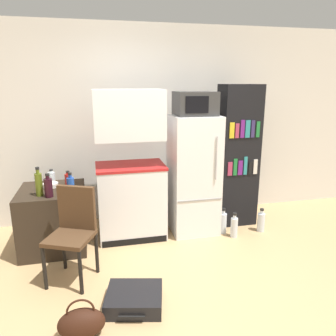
{
  "coord_description": "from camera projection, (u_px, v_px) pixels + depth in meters",
  "views": [
    {
      "loc": [
        -0.78,
        -2.54,
        1.9
      ],
      "look_at": [
        -0.0,
        0.85,
        0.99
      ],
      "focal_mm": 35.0,
      "sensor_mm": 36.0,
      "label": 1
    }
  ],
  "objects": [
    {
      "name": "ground_plane",
      "position": [
        189.0,
        293.0,
        3.04
      ],
      "size": [
        24.0,
        24.0,
        0.0
      ],
      "primitive_type": "plane",
      "color": "tan"
    },
    {
      "name": "bottle_clear_short",
      "position": [
        52.0,
        177.0,
        3.99
      ],
      "size": [
        0.08,
        0.08,
        0.16
      ],
      "color": "silver",
      "rests_on": "side_table"
    },
    {
      "name": "bowl",
      "position": [
        51.0,
        185.0,
        3.82
      ],
      "size": [
        0.17,
        0.17,
        0.05
      ],
      "color": "silver",
      "rests_on": "side_table"
    },
    {
      "name": "water_bottle_middle",
      "position": [
        234.0,
        227.0,
        4.12
      ],
      "size": [
        0.09,
        0.09,
        0.32
      ],
      "color": "silver",
      "rests_on": "ground_plane"
    },
    {
      "name": "suitcase_large_flat",
      "position": [
        134.0,
        299.0,
        2.86
      ],
      "size": [
        0.56,
        0.51,
        0.14
      ],
      "rotation": [
        0.0,
        0.0,
        -0.22
      ],
      "color": "black",
      "rests_on": "ground_plane"
    },
    {
      "name": "bottle_wine_dark",
      "position": [
        48.0,
        187.0,
        3.47
      ],
      "size": [
        0.09,
        0.09,
        0.26
      ],
      "color": "black",
      "rests_on": "side_table"
    },
    {
      "name": "kitchen_hutch",
      "position": [
        130.0,
        172.0,
        4.0
      ],
      "size": [
        0.83,
        0.56,
        1.82
      ],
      "color": "white",
      "rests_on": "ground_plane"
    },
    {
      "name": "bottle_olive_oil",
      "position": [
        39.0,
        184.0,
        3.5
      ],
      "size": [
        0.07,
        0.07,
        0.32
      ],
      "color": "#566619",
      "rests_on": "side_table"
    },
    {
      "name": "chair",
      "position": [
        74.0,
        226.0,
        3.19
      ],
      "size": [
        0.53,
        0.53,
        0.92
      ],
      "rotation": [
        0.0,
        0.0,
        -0.43
      ],
      "color": "black",
      "rests_on": "ground_plane"
    },
    {
      "name": "handbag",
      "position": [
        81.0,
        323.0,
        2.49
      ],
      "size": [
        0.36,
        0.2,
        0.33
      ],
      "color": "#33190F",
      "rests_on": "ground_plane"
    },
    {
      "name": "bottle_blue_soda",
      "position": [
        71.0,
        186.0,
        3.52
      ],
      "size": [
        0.08,
        0.08,
        0.25
      ],
      "color": "#1E47A3",
      "rests_on": "side_table"
    },
    {
      "name": "microwave",
      "position": [
        195.0,
        103.0,
        3.95
      ],
      "size": [
        0.48,
        0.45,
        0.28
      ],
      "color": "#333333",
      "rests_on": "refrigerator"
    },
    {
      "name": "side_table",
      "position": [
        54.0,
        218.0,
        3.83
      ],
      "size": [
        0.72,
        0.75,
        0.71
      ],
      "color": "#2D2319",
      "rests_on": "ground_plane"
    },
    {
      "name": "bottle_ketchup_red",
      "position": [
        68.0,
        179.0,
        3.86
      ],
      "size": [
        0.08,
        0.08,
        0.18
      ],
      "color": "#AD1914",
      "rests_on": "side_table"
    },
    {
      "name": "refrigerator",
      "position": [
        193.0,
        175.0,
        4.18
      ],
      "size": [
        0.58,
        0.6,
        1.51
      ],
      "color": "white",
      "rests_on": "ground_plane"
    },
    {
      "name": "wall_back",
      "position": [
        164.0,
        124.0,
        4.63
      ],
      "size": [
        6.4,
        0.1,
        2.65
      ],
      "color": "silver",
      "rests_on": "ground_plane"
    },
    {
      "name": "bookshelf",
      "position": [
        237.0,
        156.0,
        4.38
      ],
      "size": [
        0.51,
        0.36,
        1.88
      ],
      "color": "black",
      "rests_on": "ground_plane"
    },
    {
      "name": "water_bottle_back",
      "position": [
        223.0,
        223.0,
        4.23
      ],
      "size": [
        0.09,
        0.09,
        0.34
      ],
      "color": "silver",
      "rests_on": "ground_plane"
    },
    {
      "name": "water_bottle_front",
      "position": [
        261.0,
        222.0,
        4.28
      ],
      "size": [
        0.1,
        0.1,
        0.31
      ],
      "color": "silver",
      "rests_on": "ground_plane"
    }
  ]
}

